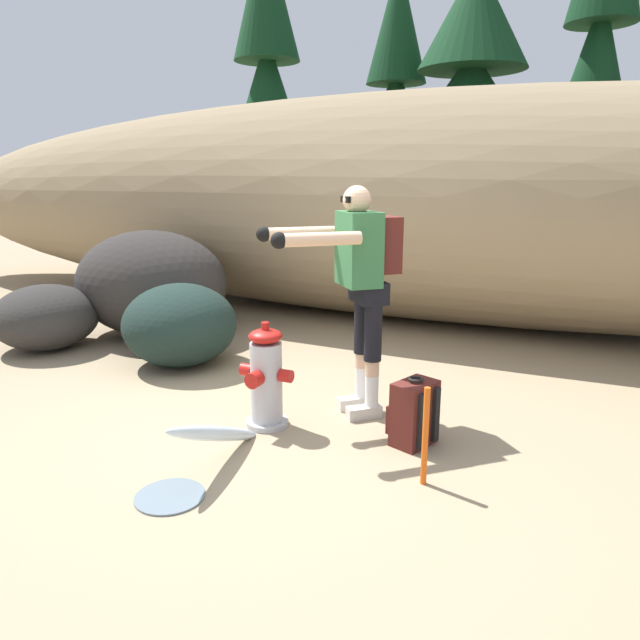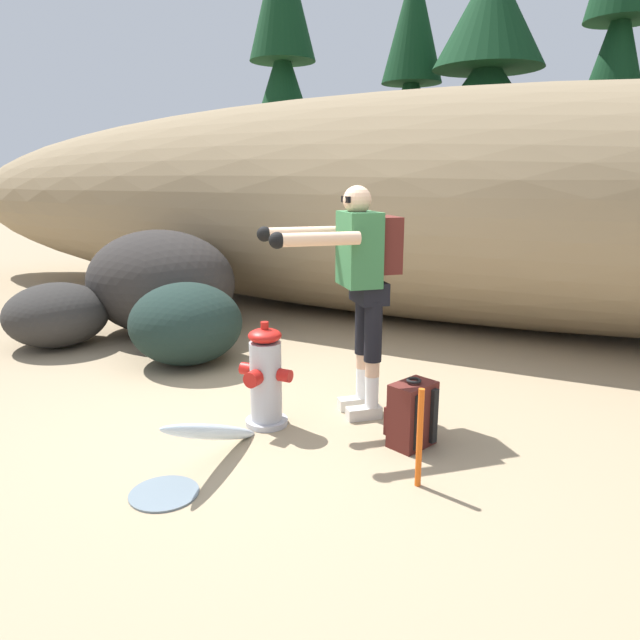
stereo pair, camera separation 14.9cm
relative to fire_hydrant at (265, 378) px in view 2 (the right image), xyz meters
The scene contains 14 objects.
ground_plane 0.40m from the fire_hydrant, 109.69° to the left, with size 56.00×56.00×0.04m, color #998466.
dirt_embankment 3.96m from the fire_hydrant, 90.65° to the left, with size 16.83×3.20×2.76m, color #897556.
fire_hydrant is the anchor object (origin of this frame).
hydrant_water_jet 0.72m from the fire_hydrant, 90.00° to the right, with size 0.39×1.15×0.50m.
utility_worker 1.02m from the fire_hydrant, 43.45° to the left, with size 0.97×0.95×1.70m.
spare_backpack 1.06m from the fire_hydrant, ahead, with size 0.35×0.35×0.47m.
boulder_large 2.95m from the fire_hydrant, 145.94° to the left, with size 1.73×1.42×1.18m, color #2C2927.
boulder_mid 3.16m from the fire_hydrant, 166.57° to the left, with size 1.07×1.04×0.67m, color #2C2A27.
boulder_small 1.71m from the fire_hydrant, 148.61° to the left, with size 1.07×1.07×0.78m, color black.
pine_tree_far_left 9.40m from the fire_hydrant, 119.58° to the left, with size 2.07×2.07×6.60m.
pine_tree_left 8.97m from the fire_hydrant, 102.40° to the left, with size 1.81×1.81×5.77m.
pine_tree_center 8.28m from the fire_hydrant, 91.86° to the left, with size 2.96×2.96×5.35m.
pine_tree_right 9.76m from the fire_hydrant, 79.04° to the left, with size 1.93×1.93×7.31m.
survey_stake 1.30m from the fire_hydrant, 14.83° to the right, with size 0.04×0.04×0.60m, color #E55914.
Camera 2 is at (2.21, -3.47, 1.76)m, focal length 32.91 mm.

